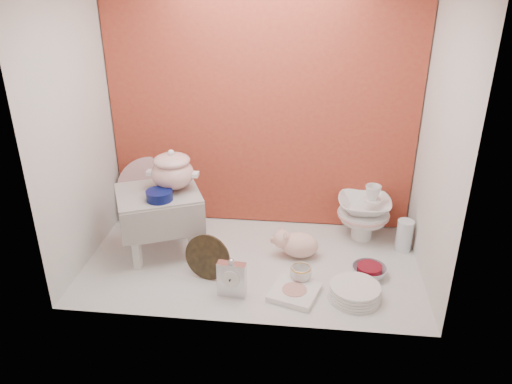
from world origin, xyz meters
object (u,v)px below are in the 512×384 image
Objects in this scene: floral_platter at (151,190)px; plush_pig at (300,245)px; porcelain_tower at (364,212)px; soup_tureen at (172,170)px; mantel_clock at (232,278)px; blue_white_vase at (180,210)px; gold_rim_teacup at (301,274)px; dinner_plate_stack at (355,292)px; step_stool at (160,223)px; crystal_bowl at (369,271)px.

plush_pig is at bearing -20.14° from floral_platter.
soup_tureen is at bearing -167.36° from porcelain_tower.
mantel_clock is at bearing -49.72° from floral_platter.
mantel_clock is (0.42, -0.66, -0.01)m from blue_white_vase.
porcelain_tower is (0.36, 0.25, 0.10)m from plush_pig.
gold_rim_teacup is (0.71, -0.26, -0.44)m from soup_tureen.
plush_pig is (0.74, -0.27, -0.04)m from blue_white_vase.
porcelain_tower is (0.35, 0.49, 0.12)m from gold_rim_teacup.
soup_tureen is 1.13m from dinner_plate_stack.
soup_tureen reaches higher than mantel_clock.
blue_white_vase reaches higher than gold_rim_teacup.
step_stool reaches higher than gold_rim_teacup.
blue_white_vase reaches higher than dinner_plate_stack.
step_stool is 1.04× the size of floral_platter.
mantel_clock is at bearing -160.72° from crystal_bowl.
dinner_plate_stack is 0.62m from porcelain_tower.
soup_tureen reaches higher than porcelain_tower.
gold_rim_teacup is at bearing 28.95° from mantel_clock.
plush_pig is 0.40m from crystal_bowl.
blue_white_vase is at bearing 159.57° from crystal_bowl.
porcelain_tower is (1.05, 0.24, -0.32)m from soup_tureen.
soup_tureen is 0.77× the size of porcelain_tower.
soup_tureen is 1.13m from porcelain_tower.
gold_rim_teacup reaches higher than dinner_plate_stack.
mantel_clock is 0.93m from porcelain_tower.
dinner_plate_stack is at bearing -30.28° from plush_pig.
porcelain_tower reaches higher than blue_white_vase.
blue_white_vase is at bearing -20.96° from floral_platter.
blue_white_vase reaches higher than crystal_bowl.
crystal_bowl is (1.31, -0.49, -0.18)m from floral_platter.
mantel_clock is 0.50m from plush_pig.
dinner_plate_stack reaches higher than crystal_bowl.
mantel_clock is at bearing -109.10° from plush_pig.
blue_white_vase is at bearing 179.04° from porcelain_tower.
step_stool is 0.82m from gold_rim_teacup.
step_stool reaches higher than blue_white_vase.
floral_platter reaches higher than dinner_plate_stack.
porcelain_tower is at bearing 55.27° from plush_pig.
plush_pig reaches higher than gold_rim_teacup.
gold_rim_teacup reaches higher than crystal_bowl.
floral_platter is 2.31× the size of crystal_bowl.
blue_white_vase is 1.10m from porcelain_tower.
step_stool is at bearing -157.20° from plush_pig.
porcelain_tower is at bearing 82.60° from dinner_plate_stack.
step_stool is at bearing -149.18° from soup_tureen.
soup_tureen is 1.02× the size of plush_pig.
crystal_bowl is at bearing -1.01° from plush_pig.
floral_platter reaches higher than blue_white_vase.
mantel_clock is at bearing -57.11° from blue_white_vase.
dinner_plate_stack is at bearing -20.64° from gold_rim_teacup.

